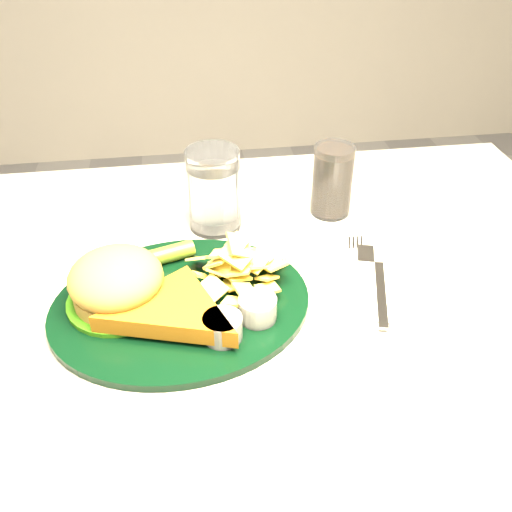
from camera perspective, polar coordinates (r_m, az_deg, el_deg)
The scene contains 6 objects.
table at distance 1.10m, azimuth -1.99°, elevation -18.30°, with size 1.20×0.80×0.75m, color #A09C91, non-canonical shape.
dinner_plate at distance 0.77m, azimuth -7.69°, elevation -2.90°, with size 0.35×0.30×0.08m, color black, non-canonical shape.
water_glass at distance 0.92m, azimuth -4.24°, elevation 6.62°, with size 0.09×0.09×0.14m, color silver.
cola_glass at distance 0.97m, azimuth 7.64°, elevation 7.50°, with size 0.07×0.07×0.12m, color black.
fork_napkin at distance 0.83m, azimuth 12.15°, elevation -3.21°, with size 0.14×0.19×0.01m, color white, non-canonical shape.
ramekin at distance 0.87m, azimuth -14.07°, elevation -0.52°, with size 0.04×0.04×0.02m, color silver.
Camera 1 is at (-0.05, -0.64, 1.27)m, focal length 40.00 mm.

